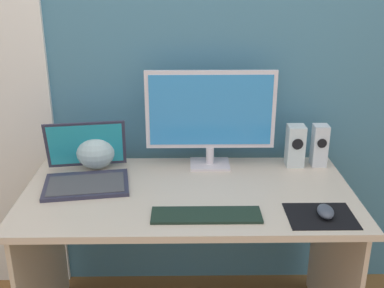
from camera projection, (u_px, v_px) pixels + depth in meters
wall_back at (187, 46)px, 2.18m from camera, size 6.00×0.04×2.50m
desk at (188, 223)px, 2.02m from camera, size 1.36×0.70×0.73m
monitor at (211, 115)px, 2.12m from camera, size 0.58×0.14×0.45m
speaker_right at (320, 145)px, 2.18m from camera, size 0.07×0.07×0.19m
speaker_near_monitor at (295, 146)px, 2.18m from camera, size 0.08×0.08×0.19m
laptop at (86, 171)px, 2.03m from camera, size 0.39×0.37×0.24m
fishbowl at (96, 149)px, 2.16m from camera, size 0.18×0.18×0.18m
keyboard_external at (206, 215)px, 1.76m from camera, size 0.41×0.12×0.01m
mousepad at (320, 216)px, 1.76m from camera, size 0.25×0.20×0.00m
mouse at (326, 211)px, 1.76m from camera, size 0.07×0.10×0.04m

